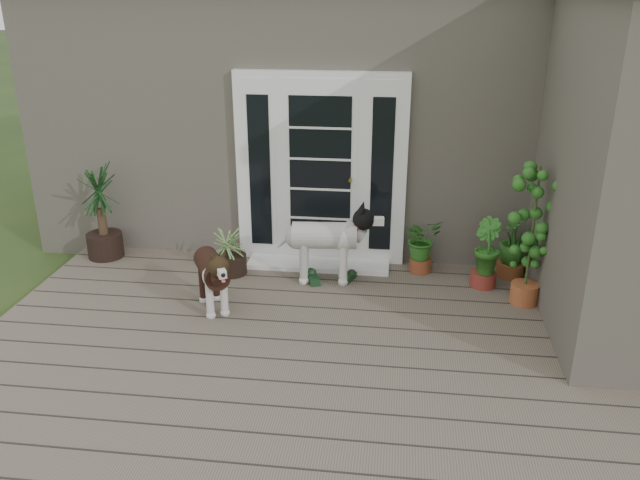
# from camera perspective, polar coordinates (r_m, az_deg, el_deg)

# --- Properties ---
(deck) EXTENTS (6.20, 4.60, 0.12)m
(deck) POSITION_cam_1_polar(r_m,az_deg,el_deg) (5.68, -0.72, -11.13)
(deck) COLOR #6B5B4C
(deck) RESTS_ON ground
(house_main) EXTENTS (7.40, 4.00, 3.10)m
(house_main) POSITION_cam_1_polar(r_m,az_deg,el_deg) (9.13, 2.96, 11.69)
(house_main) COLOR #665E54
(house_main) RESTS_ON ground
(door_unit) EXTENTS (1.90, 0.14, 2.15)m
(door_unit) POSITION_cam_1_polar(r_m,az_deg,el_deg) (7.24, 0.06, 6.16)
(door_unit) COLOR white
(door_unit) RESTS_ON deck
(door_step) EXTENTS (1.60, 0.40, 0.05)m
(door_step) POSITION_cam_1_polar(r_m,az_deg,el_deg) (7.41, -0.14, -2.10)
(door_step) COLOR white
(door_step) RESTS_ON deck
(brindle_dog) EXTENTS (0.66, 0.84, 0.65)m
(brindle_dog) POSITION_cam_1_polar(r_m,az_deg,el_deg) (6.42, -9.43, -3.41)
(brindle_dog) COLOR #321A12
(brindle_dog) RESTS_ON deck
(white_dog) EXTENTS (0.95, 0.47, 0.77)m
(white_dog) POSITION_cam_1_polar(r_m,az_deg,el_deg) (6.91, 0.39, -0.70)
(white_dog) COLOR white
(white_dog) RESTS_ON deck
(spider_plant) EXTENTS (0.73, 0.73, 0.59)m
(spider_plant) POSITION_cam_1_polar(r_m,az_deg,el_deg) (7.18, -7.84, -0.76)
(spider_plant) COLOR #86A465
(spider_plant) RESTS_ON deck
(yucca) EXTENTS (1.00, 1.00, 1.13)m
(yucca) POSITION_cam_1_polar(r_m,az_deg,el_deg) (7.88, -18.69, 2.41)
(yucca) COLOR black
(yucca) RESTS_ON deck
(herb_a) EXTENTS (0.59, 0.59, 0.54)m
(herb_a) POSITION_cam_1_polar(r_m,az_deg,el_deg) (7.27, 8.87, -0.77)
(herb_a) COLOR #25601B
(herb_a) RESTS_ON deck
(herb_b) EXTENTS (0.46, 0.46, 0.54)m
(herb_b) POSITION_cam_1_polar(r_m,az_deg,el_deg) (7.05, 14.25, -1.93)
(herb_b) COLOR #224E16
(herb_b) RESTS_ON deck
(herb_c) EXTENTS (0.42, 0.42, 0.55)m
(herb_c) POSITION_cam_1_polar(r_m,az_deg,el_deg) (7.37, 16.50, -1.06)
(herb_c) COLOR #214E16
(herb_c) RESTS_ON deck
(sapling) EXTENTS (0.49, 0.49, 1.47)m
(sapling) POSITION_cam_1_polar(r_m,az_deg,el_deg) (6.62, 18.10, 0.45)
(sapling) COLOR #164E16
(sapling) RESTS_ON deck
(clog_left) EXTENTS (0.25, 0.35, 0.09)m
(clog_left) POSITION_cam_1_polar(r_m,az_deg,el_deg) (7.02, -0.64, -3.31)
(clog_left) COLOR #15361A
(clog_left) RESTS_ON deck
(clog_right) EXTENTS (0.21, 0.29, 0.08)m
(clog_right) POSITION_cam_1_polar(r_m,az_deg,el_deg) (7.05, 2.51, -3.27)
(clog_right) COLOR black
(clog_right) RESTS_ON deck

